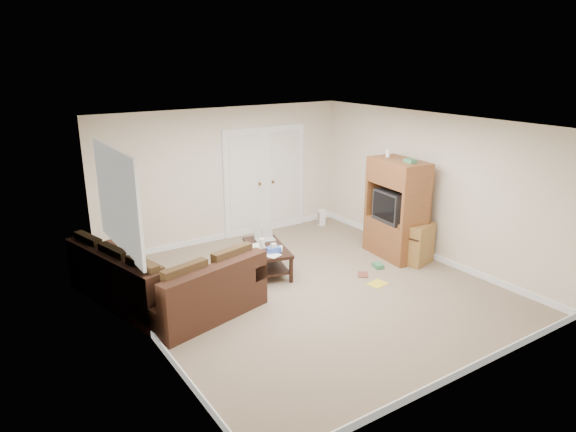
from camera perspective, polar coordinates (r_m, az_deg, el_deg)
floor at (r=7.89m, az=2.44°, el=-8.05°), size 5.50×5.50×0.00m
ceiling at (r=7.18m, az=2.70°, el=10.28°), size 5.00×5.50×0.02m
wall_left at (r=6.37m, az=-16.01°, el=-2.90°), size 0.02×5.50×2.50m
wall_right at (r=9.08m, az=15.48°, el=3.15°), size 0.02×5.50×2.50m
wall_back at (r=9.72m, az=-6.99°, el=4.56°), size 5.00×0.02×2.50m
wall_front at (r=5.58m, az=19.41°, el=-6.14°), size 5.00×0.02×2.50m
baseboards at (r=7.87m, az=2.44°, el=-7.72°), size 5.00×5.50×0.10m
french_doors at (r=10.14m, az=-2.56°, el=3.96°), size 1.80×0.05×2.13m
window_left at (r=7.21m, az=-18.39°, el=1.74°), size 0.05×1.92×1.42m
sectional_sofa at (r=7.44m, az=-13.89°, el=-7.57°), size 2.28×2.69×0.79m
coffee_table at (r=8.38m, az=-2.33°, el=-4.64°), size 0.80×1.20×0.75m
tv_armoire at (r=9.06m, az=11.94°, el=0.84°), size 0.70×1.13×1.84m
side_cabinet at (r=8.98m, az=13.76°, el=-2.49°), size 0.65×0.65×1.13m
space_heater at (r=10.69m, az=3.73°, el=-0.17°), size 0.15×0.14×0.34m
floor_magazine at (r=8.15m, az=9.92°, el=-7.42°), size 0.33×0.28×0.01m
floor_greenbox at (r=8.73m, az=9.96°, el=-5.46°), size 0.18×0.21×0.07m
floor_book at (r=8.41m, az=7.76°, el=-6.45°), size 0.27×0.28×0.02m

